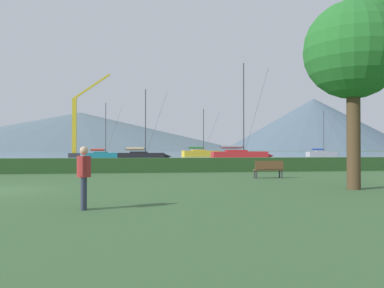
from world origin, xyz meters
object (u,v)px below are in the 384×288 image
(park_bench_under_tree, at_px, (269,168))
(sailboat_slip_8, at_px, (103,155))
(sailboat_slip_7, at_px, (142,156))
(sailboat_slip_3, at_px, (322,153))
(dock_crane, at_px, (76,130))
(park_tree, at_px, (356,45))
(sailboat_slip_5, at_px, (240,155))
(person_seated_viewer, at_px, (84,172))
(sailboat_slip_4, at_px, (201,153))

(park_bench_under_tree, bearing_deg, sailboat_slip_8, 103.63)
(sailboat_slip_7, xyz_separation_m, park_bench_under_tree, (6.01, -36.62, -0.12))
(sailboat_slip_3, height_order, dock_crane, dock_crane)
(sailboat_slip_3, relative_size, sailboat_slip_8, 1.05)
(sailboat_slip_3, height_order, sailboat_slip_7, sailboat_slip_7)
(sailboat_slip_3, relative_size, park_tree, 1.29)
(park_bench_under_tree, distance_m, park_tree, 8.14)
(sailboat_slip_5, height_order, sailboat_slip_8, sailboat_slip_5)
(sailboat_slip_7, xyz_separation_m, dock_crane, (-12.56, 22.94, 4.73))
(sailboat_slip_3, height_order, person_seated_viewer, sailboat_slip_3)
(sailboat_slip_8, bearing_deg, park_tree, -73.26)
(sailboat_slip_5, xyz_separation_m, sailboat_slip_8, (-20.42, 14.64, -0.19))
(person_seated_viewer, relative_size, dock_crane, 0.10)
(park_bench_under_tree, relative_size, dock_crane, 0.09)
(person_seated_viewer, bearing_deg, sailboat_slip_8, 93.33)
(park_bench_under_tree, bearing_deg, park_tree, -77.92)
(sailboat_slip_4, bearing_deg, park_bench_under_tree, -102.84)
(sailboat_slip_8, distance_m, dock_crane, 13.26)
(sailboat_slip_4, xyz_separation_m, sailboat_slip_7, (-13.40, -27.03, -0.11))
(dock_crane, bearing_deg, sailboat_slip_5, -43.76)
(sailboat_slip_5, xyz_separation_m, person_seated_viewer, (-16.49, -44.03, 0.19))
(sailboat_slip_7, bearing_deg, park_tree, -75.52)
(park_bench_under_tree, height_order, person_seated_viewer, person_seated_viewer)
(sailboat_slip_3, bearing_deg, park_tree, -114.94)
(park_bench_under_tree, relative_size, person_seated_viewer, 0.97)
(person_seated_viewer, bearing_deg, park_bench_under_tree, 48.59)
(sailboat_slip_7, distance_m, person_seated_viewer, 46.55)
(sailboat_slip_5, bearing_deg, person_seated_viewer, -107.80)
(sailboat_slip_3, xyz_separation_m, park_tree, (-32.56, -66.55, 5.05))
(sailboat_slip_3, bearing_deg, sailboat_slip_7, -148.12)
(dock_crane, bearing_deg, sailboat_slip_7, -61.29)
(sailboat_slip_5, xyz_separation_m, park_tree, (-6.55, -40.32, 4.90))
(park_bench_under_tree, bearing_deg, sailboat_slip_3, 59.94)
(sailboat_slip_8, distance_m, park_bench_under_tree, 50.37)
(sailboat_slip_4, relative_size, sailboat_slip_5, 0.74)
(sailboat_slip_7, xyz_separation_m, sailboat_slip_8, (-6.46, 12.18, -0.06))
(park_tree, bearing_deg, sailboat_slip_7, 99.82)
(person_seated_viewer, bearing_deg, sailboat_slip_7, 86.38)
(sailboat_slip_8, distance_m, park_tree, 56.91)
(sailboat_slip_8, relative_size, person_seated_viewer, 5.86)
(sailboat_slip_4, height_order, person_seated_viewer, sailboat_slip_4)
(sailboat_slip_8, height_order, park_tree, sailboat_slip_8)
(sailboat_slip_8, bearing_deg, sailboat_slip_3, 16.60)
(sailboat_slip_3, height_order, park_bench_under_tree, sailboat_slip_3)
(person_seated_viewer, xyz_separation_m, dock_crane, (-10.03, 69.42, 4.41))
(person_seated_viewer, bearing_deg, sailboat_slip_3, 58.33)
(sailboat_slip_3, distance_m, sailboat_slip_7, 46.50)
(dock_crane, bearing_deg, park_tree, -73.10)
(sailboat_slip_3, bearing_deg, park_bench_under_tree, -118.21)
(sailboat_slip_4, xyz_separation_m, park_bench_under_tree, (-7.40, -63.66, -0.22))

